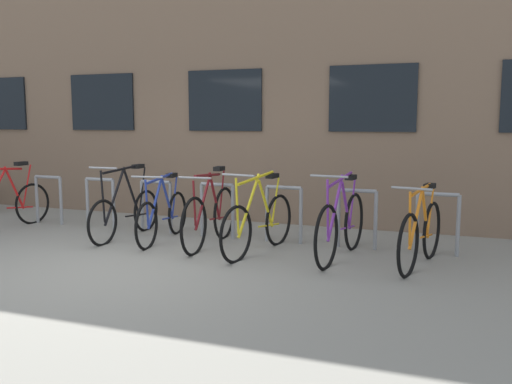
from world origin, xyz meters
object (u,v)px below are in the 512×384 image
object	(u,v)px
bicycle_orange	(421,234)
bicycle_black	(126,211)
bicycle_blue	(163,215)
bicycle_maroon	(210,216)
bicycle_purple	(341,225)
bicycle_red	(7,204)
bicycle_yellow	(259,222)

from	to	relation	value
bicycle_orange	bicycle_black	distance (m)	4.08
bicycle_blue	bicycle_maroon	xyz separation A→B (m)	(0.75, -0.06, 0.04)
bicycle_orange	bicycle_maroon	bearing A→B (deg)	177.75
bicycle_black	bicycle_purple	bearing A→B (deg)	-2.07
bicycle_purple	bicycle_black	xyz separation A→B (m)	(-3.14, 0.11, -0.03)
bicycle_maroon	bicycle_black	world-z (taller)	bicycle_black
bicycle_blue	bicycle_purple	world-z (taller)	bicycle_purple
bicycle_red	bicycle_orange	bearing A→B (deg)	-0.79
bicycle_yellow	bicycle_orange	xyz separation A→B (m)	(1.97, 0.02, -0.01)
bicycle_red	bicycle_maroon	bearing A→B (deg)	0.36
bicycle_yellow	bicycle_red	bearing A→B (deg)	178.53
bicycle_maroon	bicycle_black	size ratio (longest dim) A/B	1.04
bicycle_blue	bicycle_orange	size ratio (longest dim) A/B	1.02
bicycle_yellow	bicycle_black	distance (m)	2.12
bicycle_purple	bicycle_blue	bearing A→B (deg)	177.60
bicycle_purple	bicycle_red	bearing A→B (deg)	179.71
bicycle_maroon	bicycle_red	size ratio (longest dim) A/B	1.08
bicycle_yellow	bicycle_red	world-z (taller)	bicycle_yellow
bicycle_yellow	bicycle_maroon	xyz separation A→B (m)	(-0.74, 0.13, 0.02)
bicycle_black	bicycle_red	world-z (taller)	bicycle_black
bicycle_purple	bicycle_red	size ratio (longest dim) A/B	1.10
bicycle_yellow	bicycle_blue	size ratio (longest dim) A/B	1.05
bicycle_blue	bicycle_red	bearing A→B (deg)	-178.33
bicycle_blue	bicycle_black	distance (m)	0.61
bicycle_blue	bicycle_black	size ratio (longest dim) A/B	0.98
bicycle_yellow	bicycle_orange	size ratio (longest dim) A/B	1.07
bicycle_orange	bicycle_blue	bearing A→B (deg)	177.29
bicycle_red	bicycle_purple	bearing A→B (deg)	-0.29
bicycle_maroon	bicycle_black	distance (m)	1.37
bicycle_maroon	bicycle_red	world-z (taller)	bicycle_maroon
bicycle_blue	bicycle_black	xyz separation A→B (m)	(-0.61, 0.01, 0.01)
bicycle_purple	bicycle_orange	bearing A→B (deg)	-3.57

